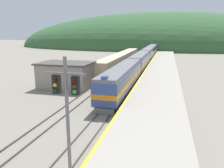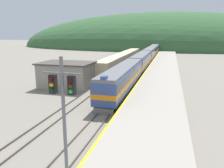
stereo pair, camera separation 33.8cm
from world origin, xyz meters
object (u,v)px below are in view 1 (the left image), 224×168
object	(u,v)px
carriage_third	(148,53)
carriage_fifth	(156,46)
signal_mast_main	(67,106)
carriage_second	(140,61)
express_train_lead_car	(123,78)
siding_train	(122,61)
carriage_fourth	(153,49)

from	to	relation	value
carriage_third	carriage_fifth	xyz separation A→B (m)	(0.00, 42.91, 0.00)
signal_mast_main	carriage_second	bearing A→B (deg)	91.87
carriage_third	signal_mast_main	world-z (taller)	signal_mast_main
carriage_second	signal_mast_main	bearing A→B (deg)	-88.13
express_train_lead_car	carriage_third	size ratio (longest dim) A/B	1.03
carriage_fifth	siding_train	bearing A→B (deg)	-94.25
express_train_lead_car	signal_mast_main	xyz separation A→B (m)	(1.44, -22.14, 2.92)
carriage_second	carriage_fifth	size ratio (longest dim) A/B	1.00
carriage_second	express_train_lead_car	bearing A→B (deg)	-90.00
express_train_lead_car	carriage_second	distance (m)	21.99
carriage_second	signal_mast_main	distance (m)	44.24
carriage_third	siding_train	world-z (taller)	carriage_third
carriage_fourth	signal_mast_main	xyz separation A→B (m)	(1.44, -87.03, 2.94)
signal_mast_main	siding_train	bearing A→B (deg)	98.02
carriage_fifth	siding_train	xyz separation A→B (m)	(-4.78, -64.32, -0.14)
express_train_lead_car	carriage_third	world-z (taller)	express_train_lead_car
carriage_third	carriage_fourth	size ratio (longest dim) A/B	1.00
express_train_lead_car	carriage_fifth	bearing A→B (deg)	90.00
carriage_second	carriage_fifth	xyz separation A→B (m)	(0.00, 64.37, 0.00)
signal_mast_main	express_train_lead_car	bearing A→B (deg)	93.73
express_train_lead_car	siding_train	bearing A→B (deg)	102.25
carriage_second	signal_mast_main	size ratio (longest dim) A/B	2.63
siding_train	carriage_fourth	bearing A→B (deg)	83.64
carriage_fifth	carriage_fourth	bearing A→B (deg)	-90.00
carriage_third	carriage_fifth	distance (m)	42.91
carriage_second	siding_train	world-z (taller)	carriage_second
carriage_second	signal_mast_main	xyz separation A→B (m)	(1.44, -44.12, 2.94)
carriage_fourth	carriage_fifth	bearing A→B (deg)	90.00
express_train_lead_car	carriage_fifth	world-z (taller)	express_train_lead_car
carriage_third	carriage_fourth	bearing A→B (deg)	90.00
carriage_second	carriage_fourth	size ratio (longest dim) A/B	1.00
carriage_fourth	signal_mast_main	size ratio (longest dim) A/B	2.63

